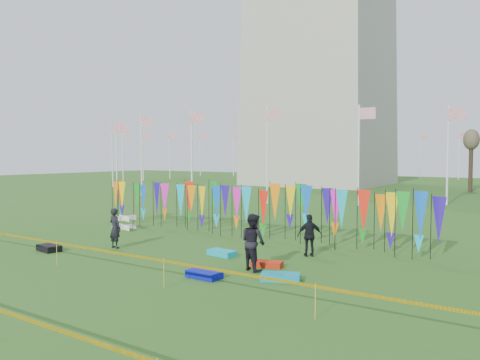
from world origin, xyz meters
The scene contains 13 objects.
ground centered at (0.00, 0.00, 0.00)m, with size 160.00×160.00×0.00m, color #295618.
flagpole_ring centered at (-14.00, 48.00, 4.00)m, with size 57.40×56.16×8.00m.
banner_row centered at (0.28, 6.71, 1.63)m, with size 18.64×0.64×2.51m.
caution_tape_near centered at (-0.22, -2.06, 0.78)m, with size 26.00×0.02×0.90m.
box_kite centered at (-6.27, 4.93, 0.39)m, with size 0.70×0.70×0.78m.
person_left centered at (-2.85, 1.30, 0.87)m, with size 0.63×0.46×1.73m, color black.
person_mid centered at (4.18, 1.30, 0.99)m, with size 0.96×0.60×1.98m, color black.
person_right centered at (4.86, 4.43, 0.84)m, with size 0.98×0.56×1.68m, color black.
kite_bag_turquoise centered at (1.91, 2.58, 0.11)m, with size 1.14×0.57×0.23m, color #0DB4D1.
kite_bag_blue centered at (3.41, -0.48, 0.12)m, with size 1.15×0.60×0.24m, color #0B13B6.
kite_bag_red centered at (4.33, 1.98, 0.10)m, with size 1.11×0.51×0.20m, color red.
kite_bag_black centered at (-4.66, -0.67, 0.13)m, with size 1.09×0.63×0.25m, color black.
kite_bag_teal centered at (5.64, 0.61, 0.12)m, with size 1.24×0.59×0.24m, color #0D93B7.
Camera 1 is at (12.72, -12.37, 3.99)m, focal length 35.00 mm.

